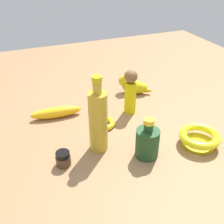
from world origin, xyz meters
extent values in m
plane|color=#936D47|center=(0.00, 0.00, 0.00)|extent=(2.00, 2.00, 0.00)
cylinder|color=#4C3722|center=(0.16, -0.22, 0.02)|extent=(0.05, 0.05, 0.03)
cylinder|color=gold|center=(0.16, -0.22, 0.03)|extent=(0.04, 0.04, 0.00)
cylinder|color=black|center=(0.16, -0.22, 0.04)|extent=(0.04, 0.04, 0.02)
cylinder|color=gold|center=(0.12, -0.10, 0.10)|extent=(0.06, 0.06, 0.20)
cylinder|color=gold|center=(0.12, -0.10, 0.22)|extent=(0.03, 0.03, 0.04)
cylinder|color=gold|center=(0.12, -0.10, 0.25)|extent=(0.03, 0.03, 0.02)
cylinder|color=#214923|center=(0.21, 0.03, 0.05)|extent=(0.07, 0.07, 0.10)
cylinder|color=#214923|center=(0.21, 0.03, 0.11)|extent=(0.03, 0.03, 0.03)
cylinder|color=yellow|center=(0.21, 0.03, 0.13)|extent=(0.03, 0.03, 0.02)
cylinder|color=gold|center=(0.23, 0.22, 0.01)|extent=(0.11, 0.11, 0.01)
torus|color=yellow|center=(0.23, 0.22, 0.04)|extent=(0.14, 0.14, 0.03)
cylinder|color=yellow|center=(-0.05, 0.10, 0.07)|extent=(0.06, 0.06, 0.13)
sphere|color=brown|center=(-0.05, 0.10, 0.16)|extent=(0.05, 0.05, 0.05)
ellipsoid|color=yellow|center=(-0.12, -0.19, 0.02)|extent=(0.06, 0.20, 0.04)
ellipsoid|color=gold|center=(-0.19, 0.19, 0.03)|extent=(0.11, 0.13, 0.06)
sphere|color=gold|center=(-0.22, 0.15, 0.06)|extent=(0.05, 0.05, 0.05)
cone|color=gold|center=(-0.20, 0.14, 0.08)|extent=(0.02, 0.02, 0.02)
cone|color=gold|center=(-0.23, 0.15, 0.08)|extent=(0.02, 0.02, 0.02)
ellipsoid|color=gold|center=(-0.16, 0.23, 0.02)|extent=(0.04, 0.05, 0.02)
torus|color=yellow|center=(0.01, -0.04, 0.01)|extent=(0.08, 0.08, 0.02)
camera|label=1|loc=(0.81, -0.33, 0.59)|focal=44.56mm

